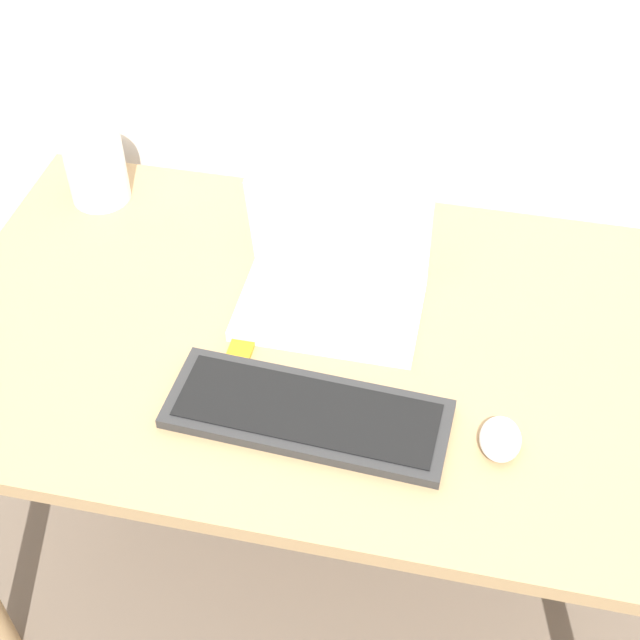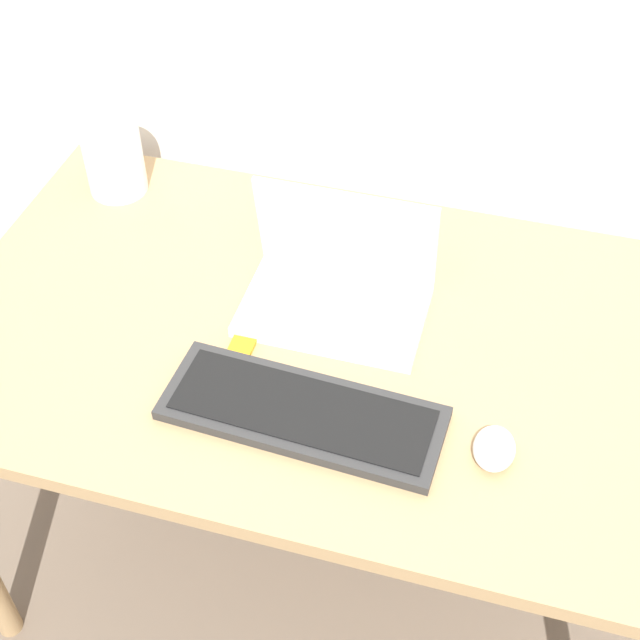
{
  "view_description": "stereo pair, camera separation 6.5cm",
  "coord_description": "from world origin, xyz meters",
  "px_view_note": "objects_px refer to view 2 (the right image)",
  "views": [
    {
      "loc": [
        0.21,
        -0.63,
        1.83
      ],
      "look_at": [
        0.01,
        0.33,
        0.84
      ],
      "focal_mm": 50.0,
      "sensor_mm": 36.0,
      "label": 1
    },
    {
      "loc": [
        0.27,
        -0.62,
        1.83
      ],
      "look_at": [
        0.01,
        0.33,
        0.84
      ],
      "focal_mm": 50.0,
      "sensor_mm": 36.0,
      "label": 2
    }
  ],
  "objects_px": {
    "keyboard": "(303,413)",
    "mp3_player": "(242,346)",
    "mouse": "(494,448)",
    "laptop": "(340,284)",
    "vase": "(110,137)"
  },
  "relations": [
    {
      "from": "keyboard",
      "to": "mp3_player",
      "type": "height_order",
      "value": "keyboard"
    },
    {
      "from": "mp3_player",
      "to": "mouse",
      "type": "bearing_deg",
      "value": -13.81
    },
    {
      "from": "laptop",
      "to": "vase",
      "type": "height_order",
      "value": "vase"
    },
    {
      "from": "vase",
      "to": "mp3_player",
      "type": "bearing_deg",
      "value": -42.22
    },
    {
      "from": "laptop",
      "to": "keyboard",
      "type": "distance_m",
      "value": 0.26
    },
    {
      "from": "keyboard",
      "to": "mp3_player",
      "type": "relative_size",
      "value": 8.21
    },
    {
      "from": "keyboard",
      "to": "mouse",
      "type": "xyz_separation_m",
      "value": [
        0.29,
        0.01,
        0.01
      ]
    },
    {
      "from": "mp3_player",
      "to": "laptop",
      "type": "bearing_deg",
      "value": 48.27
    },
    {
      "from": "laptop",
      "to": "mouse",
      "type": "bearing_deg",
      "value": -39.56
    },
    {
      "from": "keyboard",
      "to": "mp3_player",
      "type": "distance_m",
      "value": 0.18
    },
    {
      "from": "mouse",
      "to": "mp3_player",
      "type": "relative_size",
      "value": 1.57
    },
    {
      "from": "keyboard",
      "to": "vase",
      "type": "xyz_separation_m",
      "value": [
        -0.52,
        0.46,
        0.11
      ]
    },
    {
      "from": "mouse",
      "to": "mp3_player",
      "type": "distance_m",
      "value": 0.45
    },
    {
      "from": "laptop",
      "to": "keyboard",
      "type": "xyz_separation_m",
      "value": [
        0.01,
        -0.26,
        -0.04
      ]
    },
    {
      "from": "laptop",
      "to": "vase",
      "type": "xyz_separation_m",
      "value": [
        -0.51,
        0.2,
        0.07
      ]
    }
  ]
}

